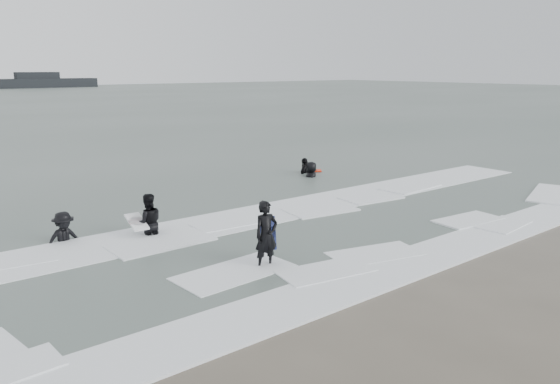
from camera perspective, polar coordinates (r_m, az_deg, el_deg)
ground at (r=16.03m, az=11.17°, el=-7.00°), size 320.00×320.00×0.00m
surfer_centre at (r=15.15m, az=-1.43°, el=-7.93°), size 0.73×0.51×1.92m
surfer_wading at (r=18.43m, az=-13.52°, el=-4.46°), size 1.12×0.97×1.96m
surfer_breaker at (r=18.44m, az=-21.57°, el=-5.02°), size 1.26×0.78×1.87m
surfer_right_near at (r=28.32m, az=2.61°, el=1.92°), size 1.26×0.95×1.98m
surfer_right_far at (r=27.32m, az=3.28°, el=1.51°), size 1.06×1.14×1.96m
surf_foam at (r=18.50m, az=2.49°, el=-3.91°), size 30.03×9.06×0.09m
bodyboards at (r=20.52m, az=-3.06°, el=-0.90°), size 12.68×10.00×1.25m
vessel_horizon at (r=160.87m, az=-23.99°, el=10.45°), size 30.14×5.38×4.09m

